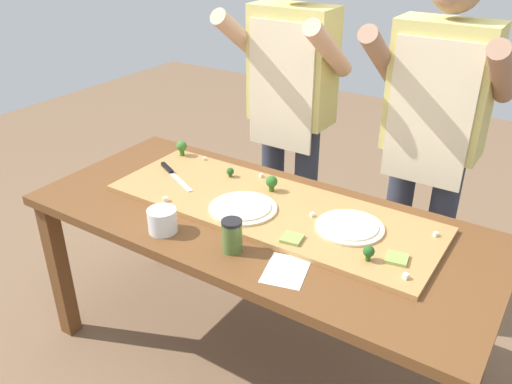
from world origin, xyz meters
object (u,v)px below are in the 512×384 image
Objects in this scene: chefs_knife at (172,173)px; cheese_crumble_f at (312,215)px; cheese_crumble_a at (436,234)px; cook_left at (291,102)px; cook_right at (433,130)px; broccoli_floret_center_left at (182,147)px; cheese_crumble_c at (261,176)px; broccoli_floret_front_mid at (230,172)px; broccoli_floret_front_left at (272,182)px; prep_table at (258,236)px; cheese_crumble_b at (166,199)px; pizza_slice_near_left at (292,238)px; pizza_slice_far_left at (397,259)px; recipe_note at (286,271)px; cheese_crumble_e at (204,159)px; broccoli_floret_back_left at (369,252)px; flour_cup at (162,222)px; pizza_whole_cheese_artichoke at (243,208)px; pizza_whole_white_garlic at (350,227)px; sauce_jar at (232,236)px; cheese_crumble_d at (406,276)px.

cheese_crumble_f is at bearing 0.98° from chefs_knife.
cheese_crumble_a and cheese_crumble_f have the same top height.
cook_left is 1.00× the size of cook_right.
cook_right is at bearing 65.64° from cheese_crumble_f.
cheese_crumble_c is (0.45, 0.01, -0.04)m from broccoli_floret_center_left.
cook_left is (0.27, 0.59, 0.22)m from chefs_knife.
broccoli_floret_front_mid reaches higher than cheese_crumble_c.
broccoli_floret_front_left is (0.46, 0.11, 0.04)m from chefs_knife.
prep_table is at bearing -69.97° from cook_left.
cheese_crumble_c is at bearing 31.48° from broccoli_floret_front_mid.
broccoli_floret_center_left is at bearing 121.90° from cheese_crumble_b.
broccoli_floret_center_left is at bearing 156.19° from pizza_slice_near_left.
broccoli_floret_front_mid is 0.14m from cheese_crumble_c.
recipe_note is (-0.30, -0.24, -0.02)m from pizza_slice_far_left.
broccoli_floret_front_left is 0.45m from cheese_crumble_e.
broccoli_floret_front_mid is 0.03× the size of cook_left.
cheese_crumble_c is at bearing 158.67° from pizza_slice_far_left.
broccoli_floret_back_left is at bearing -117.91° from cheese_crumble_a.
cook_right is at bearing 53.92° from flour_cup.
cheese_crumble_c is 0.01× the size of cook_right.
pizza_slice_far_left is at bearing -17.56° from broccoli_floret_front_left.
broccoli_floret_front_left is (0.01, 0.20, 0.03)m from pizza_whole_cheese_artichoke.
broccoli_floret_back_left is at bearing -19.60° from cheese_crumble_e.
broccoli_floret_front_mid is (0.33, -0.06, -0.02)m from broccoli_floret_center_left.
cheese_crumble_b is at bearing -58.10° from broccoli_floret_center_left.
chefs_knife is 1.62× the size of recipe_note.
pizza_whole_white_garlic is 0.23m from pizza_slice_near_left.
cheese_crumble_b is (-0.36, -0.13, 0.12)m from prep_table.
chefs_knife is at bearing 150.06° from sauce_jar.
broccoli_floret_back_left is 0.47m from sauce_jar.
prep_table is 0.38m from recipe_note.
cheese_crumble_f is 0.14× the size of flour_cup.
chefs_knife is 4.13× the size of broccoli_floret_front_left.
broccoli_floret_front_left is 0.72m from cook_right.
pizza_slice_far_left is at bearing -80.35° from cook_right.
chefs_knife is 5.16× the size of broccoli_floret_back_left.
pizza_whole_white_garlic is 15.01× the size of cheese_crumble_d.
pizza_slice_far_left is 0.41× the size of recipe_note.
prep_table is 0.38m from pizza_whole_white_garlic.
cheese_crumble_e is (-0.42, 0.29, -0.00)m from pizza_whole_cheese_artichoke.
cook_left reaches higher than cheese_crumble_a.
pizza_whole_cheese_artichoke is at bearing -71.29° from cheese_crumble_c.
chefs_knife is 0.20m from cheese_crumble_e.
pizza_whole_white_garlic is 0.86m from cook_left.
recipe_note is (0.22, -0.00, -0.06)m from sauce_jar.
pizza_slice_near_left is 0.57m from broccoli_floret_front_mid.
broccoli_floret_front_mid is 0.03× the size of cook_right.
cheese_crumble_d is at bearing -23.13° from cheese_crumble_f.
sauce_jar is at bearing -131.75° from pizza_whole_white_garlic.
cook_right is (0.52, 0.68, 0.22)m from pizza_whole_cheese_artichoke.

